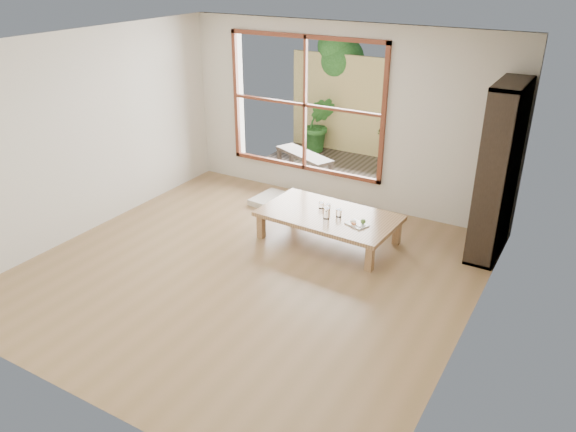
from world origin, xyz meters
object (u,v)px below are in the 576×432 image
at_px(low_table, 329,217).
at_px(food_tray, 358,224).
at_px(garden_bench, 304,157).
at_px(bookshelf, 499,172).

height_order(low_table, food_tray, food_tray).
distance_m(food_tray, garden_bench, 2.77).
distance_m(bookshelf, garden_bench, 3.56).
bearing_deg(food_tray, bookshelf, 51.59).
height_order(food_tray, garden_bench, food_tray).
bearing_deg(low_table, food_tray, -10.31).
distance_m(low_table, food_tray, 0.47).
bearing_deg(garden_bench, food_tray, -22.92).
relative_size(bookshelf, garden_bench, 1.77).
relative_size(low_table, bookshelf, 0.84).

